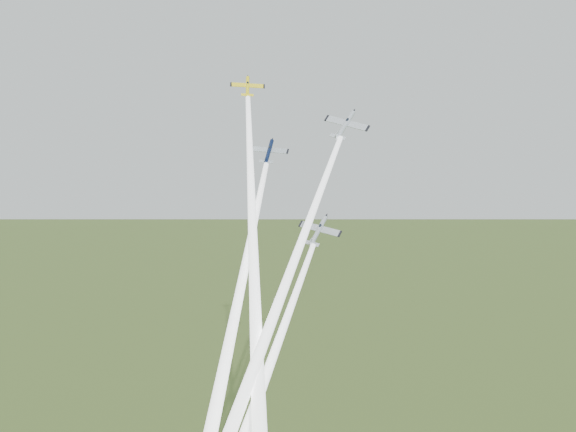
% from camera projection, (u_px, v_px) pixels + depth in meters
% --- Properties ---
extents(plane_yellow, '(8.43, 8.04, 6.12)m').
position_uv_depth(plane_yellow, '(248.00, 86.00, 143.90)').
color(plane_yellow, yellow).
extents(smoke_trail_yellow, '(23.38, 47.63, 53.69)m').
position_uv_depth(smoke_trail_yellow, '(253.00, 246.00, 119.96)').
color(smoke_trail_yellow, white).
extents(plane_navy, '(7.74, 6.89, 6.59)m').
position_uv_depth(plane_navy, '(269.00, 151.00, 136.26)').
color(plane_navy, '#0B1633').
extents(smoke_trail_navy, '(8.56, 43.57, 45.70)m').
position_uv_depth(smoke_trail_navy, '(237.00, 305.00, 116.07)').
color(smoke_trail_navy, white).
extents(plane_silver_right, '(10.78, 7.84, 9.12)m').
position_uv_depth(plane_silver_right, '(345.00, 125.00, 132.40)').
color(plane_silver_right, silver).
extents(smoke_trail_silver_right, '(8.79, 52.67, 55.25)m').
position_uv_depth(smoke_trail_silver_right, '(275.00, 312.00, 110.67)').
color(smoke_trail_silver_right, white).
extents(plane_silver_low, '(9.99, 7.51, 8.31)m').
position_uv_depth(plane_silver_low, '(318.00, 231.00, 131.37)').
color(plane_silver_low, '#A3AAB1').
extents(smoke_trail_silver_low, '(6.82, 37.44, 39.14)m').
position_uv_depth(smoke_trail_silver_low, '(266.00, 375.00, 115.64)').
color(smoke_trail_silver_low, white).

